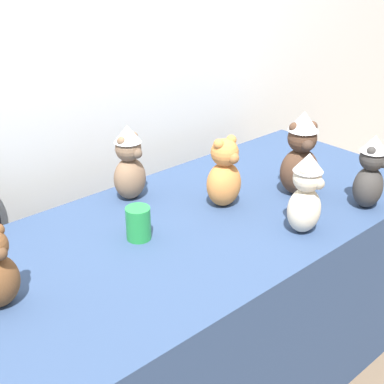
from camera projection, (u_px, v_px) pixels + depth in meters
wall_back at (75, 30)px, 1.99m from camera, size 7.00×0.08×2.60m
display_table at (192, 310)px, 1.95m from camera, size 1.96×0.84×0.74m
teddy_bear_ginger at (224, 174)px, 1.86m from camera, size 0.13×0.12×0.26m
teddy_bear_cream at (306, 194)px, 1.69m from camera, size 0.14×0.13×0.28m
teddy_bear_cocoa at (301, 155)px, 1.93m from camera, size 0.19×0.18×0.32m
teddy_bear_charcoal at (370, 173)px, 1.85m from camera, size 0.14×0.13×0.27m
teddy_bear_mocha at (129, 163)px, 1.91m from camera, size 0.15×0.13×0.28m
party_cup_green at (138, 223)px, 1.68m from camera, size 0.08×0.08×0.11m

